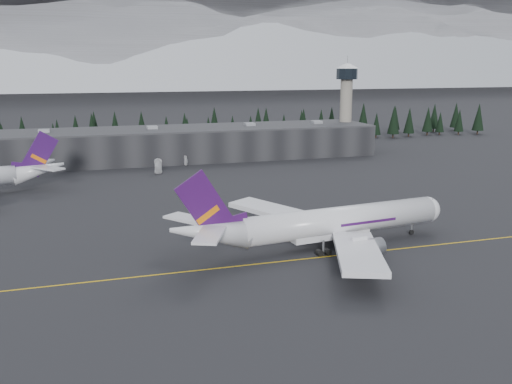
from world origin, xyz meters
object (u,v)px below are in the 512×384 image
object	(u,v)px
terminal	(178,144)
gse_vehicle_b	(186,164)
control_tower	(346,97)
jet_main	(318,224)
gse_vehicle_a	(158,172)

from	to	relation	value
terminal	gse_vehicle_b	xyz separation A→B (m)	(0.28, -15.08, -5.65)
control_tower	gse_vehicle_b	world-z (taller)	control_tower
jet_main	gse_vehicle_b	size ratio (longest dim) A/B	16.39
control_tower	gse_vehicle_b	distance (m)	80.17
control_tower	jet_main	size ratio (longest dim) A/B	0.60
terminal	gse_vehicle_a	xyz separation A→B (m)	(-12.02, -29.00, -5.54)
jet_main	gse_vehicle_a	bearing A→B (deg)	96.09
jet_main	gse_vehicle_a	xyz separation A→B (m)	(-20.43, 92.39, -4.45)
control_tower	gse_vehicle_b	xyz separation A→B (m)	(-74.72, -18.08, -22.75)
gse_vehicle_a	control_tower	bearing A→B (deg)	24.01
terminal	gse_vehicle_b	bearing A→B (deg)	-88.95
gse_vehicle_b	jet_main	bearing A→B (deg)	-22.27
control_tower	gse_vehicle_b	bearing A→B (deg)	-166.40
terminal	control_tower	bearing A→B (deg)	2.29
gse_vehicle_b	gse_vehicle_a	bearing A→B (deg)	-68.09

